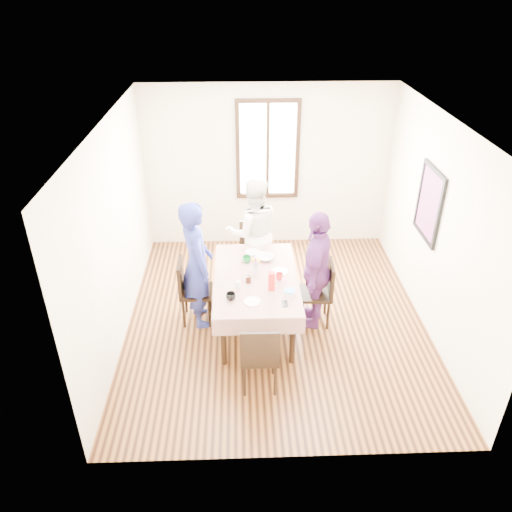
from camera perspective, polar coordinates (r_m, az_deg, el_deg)
name	(u,v)px	position (r m, az deg, el deg)	size (l,w,h in m)	color
ground	(275,318)	(6.91, 2.24, -7.09)	(4.50, 4.50, 0.00)	black
back_wall	(267,168)	(8.24, 1.31, 10.11)	(4.00, 4.00, 0.00)	beige
right_wall	(436,228)	(6.64, 19.99, 3.03)	(4.50, 4.50, 0.00)	beige
window_frame	(268,150)	(8.13, 1.35, 12.05)	(1.02, 0.06, 1.62)	black
window_pane	(268,150)	(8.13, 1.34, 12.07)	(0.90, 0.02, 1.50)	white
art_poster	(430,204)	(6.80, 19.28, 5.69)	(0.04, 0.76, 0.96)	red
dining_table	(256,302)	(6.56, -0.02, -5.25)	(0.94, 1.62, 0.75)	black
tablecloth	(256,277)	(6.35, -0.02, -2.45)	(1.06, 1.74, 0.01)	#540300
chair_left	(196,291)	(6.67, -6.86, -4.04)	(0.42, 0.42, 0.91)	black
chair_right	(315,293)	(6.63, 6.80, -4.26)	(0.42, 0.42, 0.91)	black
chair_far	(253,254)	(7.46, -0.33, 0.22)	(0.42, 0.42, 0.91)	black
chair_near	(260,354)	(5.64, 0.40, -11.17)	(0.42, 0.42, 0.91)	black
person_left	(196,264)	(6.44, -6.90, -0.97)	(0.64, 0.42, 1.75)	navy
person_far	(253,232)	(7.26, -0.33, 2.75)	(0.81, 0.63, 1.67)	white
person_right	(315,270)	(6.43, 6.81, -1.57)	(0.96, 0.40, 1.64)	#622A6D
mug_black	(231,296)	(5.91, -2.91, -4.66)	(0.12, 0.12, 0.09)	black
mug_flag	(279,276)	(6.28, 2.68, -2.36)	(0.10, 0.10, 0.09)	red
mug_green	(247,259)	(6.64, -1.07, -0.37)	(0.11, 0.11, 0.09)	#0C7226
serving_bowl	(264,257)	(6.71, 0.97, -0.17)	(0.24, 0.24, 0.06)	white
juice_carton	(272,281)	(6.05, 1.79, -2.90)	(0.08, 0.08, 0.24)	red
butter_tub	(289,293)	(5.99, 3.86, -4.28)	(0.13, 0.13, 0.07)	white
jam_jar	(248,280)	(6.21, -0.88, -2.71)	(0.06, 0.06, 0.09)	black
drinking_glass	(238,284)	(6.12, -2.05, -3.28)	(0.07, 0.07, 0.09)	silver
smartphone	(285,304)	(5.87, 3.33, -5.49)	(0.07, 0.13, 0.01)	black
flower_vase	(256,271)	(6.34, -0.05, -1.71)	(0.07, 0.07, 0.14)	silver
plate_right	(280,272)	(6.45, 2.79, -1.79)	(0.20, 0.20, 0.01)	white
plate_far	(252,252)	(6.88, -0.44, 0.46)	(0.20, 0.20, 0.01)	white
plate_near	(252,302)	(5.89, -0.44, -5.25)	(0.20, 0.20, 0.01)	white
butter_lid	(290,290)	(5.97, 3.87, -3.97)	(0.12, 0.12, 0.01)	blue
flower_bunch	(256,263)	(6.28, -0.05, -0.79)	(0.09, 0.09, 0.10)	yellow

